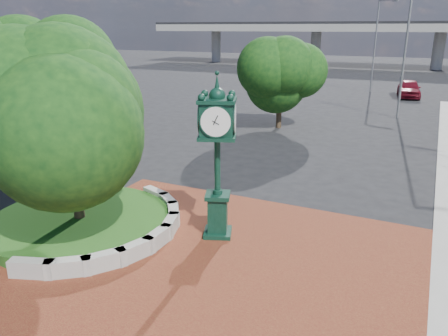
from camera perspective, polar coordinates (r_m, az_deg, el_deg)
ground at (r=13.33m, az=-2.01°, el=-11.80°), size 200.00×200.00×0.00m
plaza at (r=12.57m, az=-4.19°, el=-13.74°), size 12.00×12.00×0.04m
planter_wall at (r=14.52m, az=-11.63°, el=-8.34°), size 2.96×6.77×0.54m
grass_bed at (r=15.95m, az=-18.25°, el=-6.73°), size 6.10×6.10×0.40m
overpass at (r=80.42m, az=22.71°, el=16.57°), size 90.00×12.00×7.50m
tree_planter at (r=14.89m, az=-19.57°, el=5.73°), size 5.20×5.20×6.33m
tree_northwest at (r=24.04m, az=-25.01°, el=10.36°), size 5.60×5.60×6.93m
tree_street at (r=29.95m, az=7.36°, el=11.32°), size 4.40×4.40×5.45m
post_clock at (r=13.65m, az=-0.87°, el=2.20°), size 1.37×1.37×5.30m
parked_car at (r=47.17m, az=23.00°, el=9.53°), size 2.64×5.27×1.72m
street_lamp_near at (r=35.44m, az=23.10°, el=15.00°), size 2.16×0.28×9.63m
street_lamp_far at (r=49.36m, az=19.42°, el=15.58°), size 1.97×0.97×9.24m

